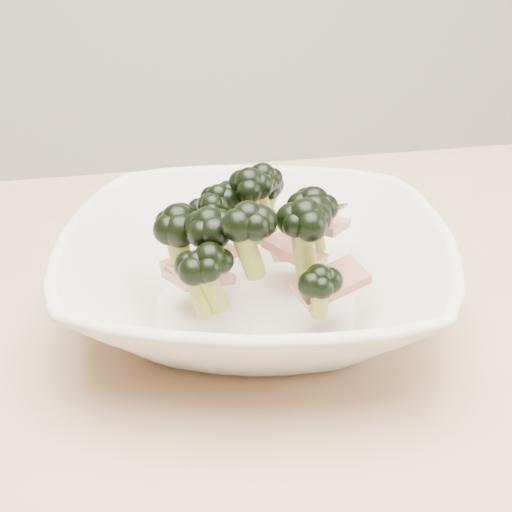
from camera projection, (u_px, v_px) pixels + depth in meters
name	position (u px, v px, depth m)	size (l,w,h in m)	color
dining_table	(308.00, 457.00, 0.56)	(1.20, 0.80, 0.75)	tan
broccoli_dish	(255.00, 267.00, 0.54)	(0.35, 0.35, 0.11)	beige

